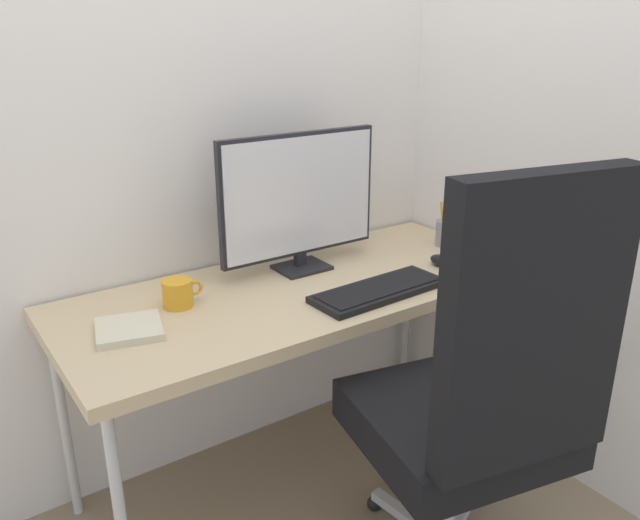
{
  "coord_description": "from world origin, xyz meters",
  "views": [
    {
      "loc": [
        -1.01,
        -1.55,
        1.49
      ],
      "look_at": [
        0.02,
        -0.06,
        0.82
      ],
      "focal_mm": 35.75,
      "sensor_mm": 36.0,
      "label": 1
    }
  ],
  "objects_px": {
    "notebook": "(129,329)",
    "monitor": "(300,198)",
    "office_chair": "(483,395)",
    "keyboard": "(379,290)",
    "mouse": "(444,261)",
    "coffee_mug": "(178,293)",
    "pen_holder": "(445,233)"
  },
  "relations": [
    {
      "from": "notebook",
      "to": "monitor",
      "type": "bearing_deg",
      "value": 27.41
    },
    {
      "from": "office_chair",
      "to": "keyboard",
      "type": "distance_m",
      "value": 0.49
    },
    {
      "from": "mouse",
      "to": "coffee_mug",
      "type": "distance_m",
      "value": 0.89
    },
    {
      "from": "keyboard",
      "to": "mouse",
      "type": "xyz_separation_m",
      "value": [
        0.33,
        0.05,
        0.01
      ]
    },
    {
      "from": "mouse",
      "to": "pen_holder",
      "type": "height_order",
      "value": "pen_holder"
    },
    {
      "from": "notebook",
      "to": "keyboard",
      "type": "bearing_deg",
      "value": 0.9
    },
    {
      "from": "keyboard",
      "to": "notebook",
      "type": "bearing_deg",
      "value": 166.09
    },
    {
      "from": "mouse",
      "to": "notebook",
      "type": "height_order",
      "value": "mouse"
    },
    {
      "from": "keyboard",
      "to": "mouse",
      "type": "height_order",
      "value": "mouse"
    },
    {
      "from": "office_chair",
      "to": "coffee_mug",
      "type": "height_order",
      "value": "office_chair"
    },
    {
      "from": "office_chair",
      "to": "notebook",
      "type": "height_order",
      "value": "office_chair"
    },
    {
      "from": "monitor",
      "to": "coffee_mug",
      "type": "bearing_deg",
      "value": -172.99
    },
    {
      "from": "coffee_mug",
      "to": "notebook",
      "type": "bearing_deg",
      "value": -154.19
    },
    {
      "from": "mouse",
      "to": "pen_holder",
      "type": "distance_m",
      "value": 0.23
    },
    {
      "from": "keyboard",
      "to": "coffee_mug",
      "type": "bearing_deg",
      "value": 153.92
    },
    {
      "from": "office_chair",
      "to": "mouse",
      "type": "height_order",
      "value": "office_chair"
    },
    {
      "from": "coffee_mug",
      "to": "mouse",
      "type": "bearing_deg",
      "value": -13.58
    },
    {
      "from": "keyboard",
      "to": "mouse",
      "type": "distance_m",
      "value": 0.33
    },
    {
      "from": "monitor",
      "to": "keyboard",
      "type": "distance_m",
      "value": 0.4
    },
    {
      "from": "coffee_mug",
      "to": "office_chair",
      "type": "bearing_deg",
      "value": -56.61
    },
    {
      "from": "mouse",
      "to": "monitor",
      "type": "bearing_deg",
      "value": 139.35
    },
    {
      "from": "keyboard",
      "to": "monitor",
      "type": "bearing_deg",
      "value": 103.65
    },
    {
      "from": "office_chair",
      "to": "coffee_mug",
      "type": "xyz_separation_m",
      "value": [
        -0.48,
        0.73,
        0.14
      ]
    },
    {
      "from": "office_chair",
      "to": "mouse",
      "type": "relative_size",
      "value": 11.52
    },
    {
      "from": "notebook",
      "to": "mouse",
      "type": "bearing_deg",
      "value": 8.08
    },
    {
      "from": "keyboard",
      "to": "coffee_mug",
      "type": "xyz_separation_m",
      "value": [
        -0.54,
        0.26,
        0.03
      ]
    },
    {
      "from": "keyboard",
      "to": "coffee_mug",
      "type": "relative_size",
      "value": 3.6
    },
    {
      "from": "mouse",
      "to": "notebook",
      "type": "distance_m",
      "value": 1.05
    },
    {
      "from": "mouse",
      "to": "coffee_mug",
      "type": "xyz_separation_m",
      "value": [
        -0.87,
        0.21,
        0.02
      ]
    },
    {
      "from": "keyboard",
      "to": "coffee_mug",
      "type": "distance_m",
      "value": 0.6
    },
    {
      "from": "office_chair",
      "to": "keyboard",
      "type": "height_order",
      "value": "office_chair"
    },
    {
      "from": "monitor",
      "to": "coffee_mug",
      "type": "relative_size",
      "value": 4.67
    }
  ]
}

